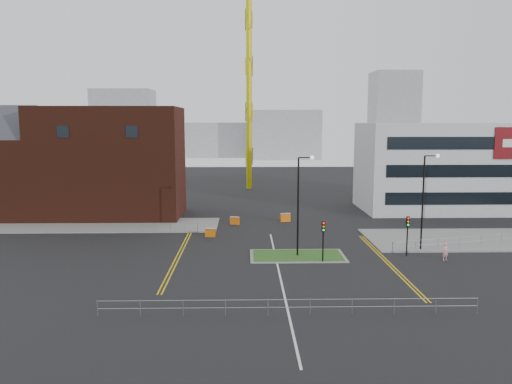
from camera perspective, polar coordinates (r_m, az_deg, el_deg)
The scene contains 28 objects.
ground at distance 38.10m, azimuth 2.98°, elevation -10.55°, with size 200.00×200.00×0.00m, color black.
pavement_left at distance 61.72m, azimuth -17.51°, elevation -3.65°, with size 28.00×8.00×0.12m, color slate.
pavement_right at distance 57.09m, azimuth 24.55°, elevation -4.93°, with size 24.00×10.00×0.12m, color slate.
island_kerb at distance 45.89m, azimuth 4.76°, elevation -7.29°, with size 8.60×4.60×0.08m, color slate.
grass_island at distance 45.88m, azimuth 4.76°, elevation -7.26°, with size 8.00×4.00×0.12m, color #244818.
brick_building at distance 67.35m, azimuth -18.76°, elevation 3.08°, with size 24.20×10.07×14.24m.
office_block at distance 74.08m, azimuth 21.61°, elevation 2.70°, with size 25.00×12.20×12.00m.
tower_crane at distance 90.50m, azimuth 2.71°, elevation 17.70°, with size 49.86×19.87×39.82m.
streetlamp_island at distance 44.80m, azimuth 5.11°, elevation -0.64°, with size 1.46×0.36×9.18m.
streetlamp_right_near at distance 49.50m, azimuth 18.79°, elevation -0.21°, with size 1.46×0.36×9.18m.
traffic_light_island at distance 43.59m, azimuth 7.69°, elevation -4.73°, with size 0.28×0.33×3.65m.
traffic_light_right at distance 47.37m, azimuth 16.94°, elevation -3.98°, with size 0.28×0.33×3.65m.
railing_front at distance 32.20m, azimuth 3.80°, elevation -12.62°, with size 24.05×0.05×1.10m.
railing_left at distance 55.82m, azimuth -9.76°, elevation -3.88°, with size 6.05×0.05×1.10m.
railing_right at distance 54.10m, azimuth 24.31°, elevation -4.82°, with size 19.05×5.05×1.10m.
centre_line at distance 39.99m, azimuth 2.77°, elevation -9.64°, with size 0.15×30.00×0.01m, color silver.
yellow_left_a at distance 47.99m, azimuth -8.77°, elevation -6.72°, with size 0.12×24.00×0.01m, color gold.
yellow_left_b at distance 47.96m, azimuth -8.41°, elevation -6.72°, with size 0.12×24.00×0.01m, color gold.
yellow_right_a at distance 45.41m, azimuth 14.56°, elevation -7.73°, with size 0.12×20.00×0.01m, color gold.
yellow_right_b at distance 45.49m, azimuth 14.93°, elevation -7.72°, with size 0.12×20.00×0.01m, color gold.
skyline_a at distance 160.41m, azimuth -14.81°, elevation 7.32°, with size 18.00×12.00×22.00m, color gray.
skyline_b at distance 166.56m, azimuth 3.15°, elevation 6.55°, with size 24.00×12.00×16.00m, color gray.
skyline_c at distance 167.96m, azimuth 15.42°, elevation 8.34°, with size 14.00×12.00×28.00m, color gray.
skyline_d at distance 176.21m, azimuth -2.98°, elevation 5.98°, with size 30.00×12.00×12.00m, color gray.
pedestrian at distance 47.33m, azimuth 20.84°, elevation -6.38°, with size 0.58×0.38×1.58m, color pink.
barrier_left at distance 53.43m, azimuth -5.23°, elevation -4.60°, with size 1.14×0.56×0.92m.
barrier_mid at distance 59.64m, azimuth -2.45°, elevation -3.25°, with size 1.15×0.71×0.92m.
barrier_right at distance 61.32m, azimuth 3.37°, elevation -2.89°, with size 1.29×0.72×1.03m.
Camera 1 is at (-2.74, -36.02, 12.10)m, focal length 35.00 mm.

